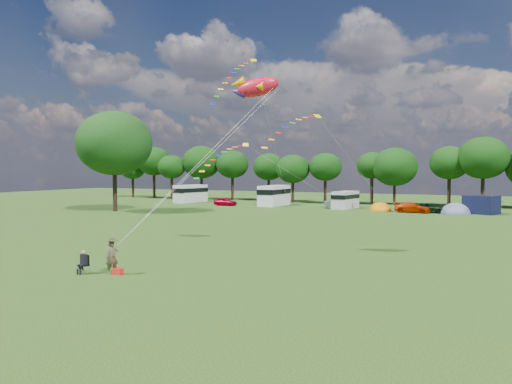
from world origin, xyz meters
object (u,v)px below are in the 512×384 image
at_px(kite_flyer, 112,257).
at_px(tent_orange, 380,211).
at_px(tent_greyblue, 455,214).
at_px(fish_kite, 254,87).
at_px(car_a, 225,202).
at_px(car_d, 431,208).
at_px(campervan_a, 191,193).
at_px(campervan_b, 274,195).
at_px(campervan_c, 345,199).
at_px(car_c, 412,208).
at_px(camp_chair, 84,260).
at_px(car_b, 339,204).
at_px(big_tree, 114,143).

bearing_deg(kite_flyer, tent_orange, 30.47).
bearing_deg(kite_flyer, tent_greyblue, 19.23).
height_order(tent_greyblue, fish_kite, fish_kite).
distance_m(car_a, kite_flyer, 49.97).
relative_size(car_d, fish_kite, 1.29).
height_order(campervan_a, campervan_b, campervan_b).
bearing_deg(campervan_c, campervan_a, 95.45).
relative_size(car_c, campervan_b, 0.67).
height_order(car_c, fish_kite, fish_kite).
xyz_separation_m(tent_greyblue, camp_chair, (-16.05, -46.54, 0.73)).
bearing_deg(car_b, campervan_c, -98.67).
height_order(campervan_b, tent_greyblue, campervan_b).
bearing_deg(tent_orange, car_b, 163.72).
relative_size(car_b, tent_greyblue, 0.97).
bearing_deg(big_tree, car_b, 33.74).
xyz_separation_m(car_c, camp_chair, (-10.89, -46.19, 0.10)).
relative_size(car_c, kite_flyer, 2.39).
xyz_separation_m(campervan_c, fish_kite, (4.12, -39.23, 9.72)).
distance_m(campervan_b, tent_orange, 16.97).
distance_m(campervan_b, kite_flyer, 50.89).
relative_size(car_a, camp_chair, 2.99).
relative_size(campervan_b, fish_kite, 1.83).
distance_m(car_a, car_d, 29.99).
distance_m(car_b, campervan_a, 26.44).
distance_m(campervan_a, campervan_b, 15.87).
bearing_deg(kite_flyer, campervan_b, 49.83).
xyz_separation_m(tent_orange, tent_greyblue, (9.40, -0.65, -0.00)).
distance_m(tent_greyblue, kite_flyer, 48.31).
bearing_deg(car_b, fish_kite, 173.28).
height_order(big_tree, camp_chair, big_tree).
height_order(car_b, tent_greyblue, tent_greyblue).
bearing_deg(fish_kite, car_b, 83.01).
distance_m(car_b, campervan_b, 10.60).
distance_m(big_tree, kite_flyer, 41.98).
bearing_deg(car_b, kite_flyer, 167.21).
bearing_deg(campervan_b, kite_flyer, -163.32).
distance_m(big_tree, camp_chair, 41.42).
xyz_separation_m(big_tree, car_c, (36.15, 14.41, -8.37)).
xyz_separation_m(car_d, campervan_c, (-11.76, 1.89, 0.70)).
relative_size(car_b, campervan_c, 0.75).
relative_size(tent_orange, camp_chair, 2.58).
height_order(campervan_c, fish_kite, fish_kite).
height_order(big_tree, campervan_b, big_tree).
distance_m(car_c, car_d, 2.44).
distance_m(car_c, tent_orange, 4.41).
height_order(big_tree, car_b, big_tree).
height_order(car_c, kite_flyer, kite_flyer).
height_order(campervan_b, camp_chair, campervan_b).
bearing_deg(campervan_b, fish_kite, -155.33).
distance_m(kite_flyer, fish_kite, 14.35).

